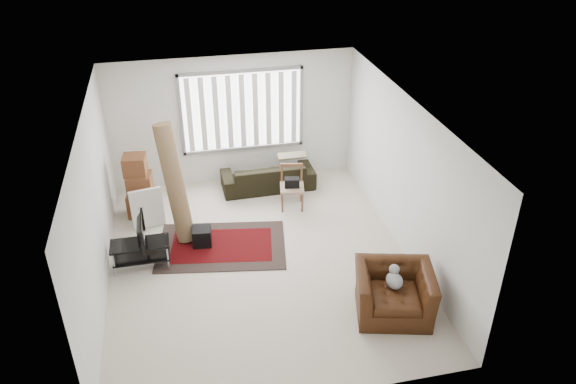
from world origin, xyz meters
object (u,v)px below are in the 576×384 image
moving_boxes (139,188)px  armchair (394,290)px  sofa (268,172)px  side_chair (292,185)px  tv_stand (141,250)px

moving_boxes → armchair: (3.69, -3.66, -0.15)m
moving_boxes → sofa: 2.62m
side_chair → armchair: 3.40m
side_chair → sofa: bearing=121.4°
tv_stand → moving_boxes: 1.73m
armchair → moving_boxes: bearing=149.4°
moving_boxes → armchair: size_ratio=0.92×
tv_stand → side_chair: 3.19m
side_chair → armchair: side_chair is taller
tv_stand → armchair: (3.68, -1.95, 0.08)m
tv_stand → armchair: size_ratio=0.71×
moving_boxes → sofa: size_ratio=0.65×
tv_stand → sofa: sofa is taller
moving_boxes → side_chair: (2.89, -0.36, -0.10)m
armchair → side_chair: bearing=117.8°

